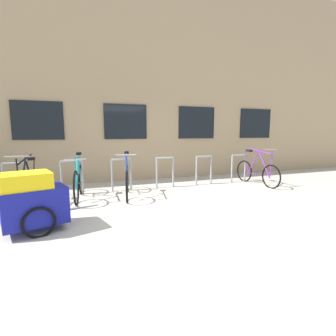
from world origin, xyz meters
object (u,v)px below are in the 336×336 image
Objects in this scene: bicycle_black at (28,187)px; bicycle_purple at (257,171)px; bicycle_teal at (79,181)px; bike_trailer at (33,200)px; bicycle_blue at (127,180)px.

bicycle_black reaches higher than bicycle_purple.
bicycle_black reaches higher than bicycle_teal.
bicycle_black is at bearing -170.90° from bicycle_teal.
bicycle_black is 1.65m from bike_trailer.
bicycle_black is at bearing -179.06° from bicycle_blue.
bicycle_purple reaches higher than bike_trailer.
bicycle_blue is 1.00× the size of bicycle_purple.
bicycle_blue reaches higher than bike_trailer.
bicycle_purple is at bearing 17.00° from bike_trailer.
bicycle_black reaches higher than bike_trailer.
bicycle_black is (-2.09, -0.03, -0.02)m from bicycle_blue.
bicycle_teal is at bearing 173.41° from bicycle_blue.
bicycle_teal is 1.06× the size of bicycle_black.
bicycle_black is (-1.00, -0.16, -0.03)m from bicycle_teal.
bicycle_blue is 1.19× the size of bike_trailer.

